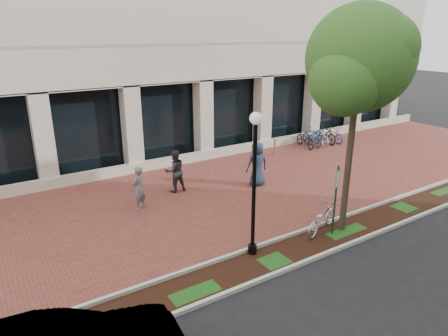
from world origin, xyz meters
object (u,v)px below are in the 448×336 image
street_tree (359,66)px  pedestrian_mid (175,171)px  bollard (275,147)px  bike_rack_cluster (319,136)px  locked_bicycle (322,218)px  pedestrian_left (138,188)px  parking_sign (336,192)px  lamppost (254,178)px  pedestrian_right (257,164)px

street_tree → pedestrian_mid: (-3.42, 6.31, -4.67)m
bollard → bike_rack_cluster: (3.80, 0.41, 0.00)m
locked_bicycle → pedestrian_left: (-4.62, 5.18, 0.37)m
pedestrian_mid → bike_rack_cluster: bearing=-166.5°
parking_sign → pedestrian_mid: size_ratio=1.32×
parking_sign → locked_bicycle: 1.15m
street_tree → bollard: size_ratio=7.22×
lamppost → pedestrian_right: 6.06m
parking_sign → lamppost: 3.26m
lamppost → street_tree: street_tree is taller
bollard → pedestrian_right: bearing=-139.3°
parking_sign → pedestrian_mid: 7.03m
street_tree → pedestrian_left: street_tree is taller
pedestrian_mid → bollard: (6.92, 1.70, -0.41)m
pedestrian_left → pedestrian_right: (5.39, -0.45, 0.13)m
locked_bicycle → pedestrian_left: size_ratio=1.10×
pedestrian_left → pedestrian_mid: (1.98, 0.88, 0.07)m
pedestrian_mid → bollard: pedestrian_mid is taller
street_tree → bollard: bearing=66.4°
lamppost → bollard: (7.15, 7.63, -2.01)m
parking_sign → pedestrian_right: bearing=64.2°
locked_bicycle → bollard: bearing=-47.3°
pedestrian_left → pedestrian_mid: size_ratio=0.93×
street_tree → pedestrian_left: 9.01m
parking_sign → pedestrian_left: bearing=111.7°
pedestrian_left → bike_rack_cluster: bearing=155.9°
parking_sign → lamppost: size_ratio=0.55×
pedestrian_left → pedestrian_right: pedestrian_right is taller
lamppost → pedestrian_mid: (0.23, 5.93, -1.59)m
bollard → bike_rack_cluster: bearing=6.1°
street_tree → bollard: 10.11m
street_tree → parking_sign: bearing=-171.3°
parking_sign → pedestrian_right: size_ratio=1.23×
street_tree → pedestrian_right: size_ratio=3.72×
lamppost → bollard: bearing=46.9°
lamppost → pedestrian_right: (3.64, 4.60, -1.53)m
parking_sign → bollard: parking_sign is taller
street_tree → locked_bicycle: bearing=162.0°
bollard → pedestrian_mid: bearing=-166.2°
lamppost → bike_rack_cluster: bearing=36.3°
pedestrian_left → bike_rack_cluster: (12.70, 2.98, -0.34)m
lamppost → pedestrian_left: lamppost is taller
lamppost → pedestrian_right: lamppost is taller
street_tree → pedestrian_mid: street_tree is taller
lamppost → pedestrian_left: size_ratio=2.57×
locked_bicycle → bike_rack_cluster: bearing=-63.1°
bike_rack_cluster → parking_sign: bearing=-125.9°
lamppost → bollard: 10.65m
pedestrian_right → bike_rack_cluster: (7.31, 3.43, -0.48)m
pedestrian_mid → lamppost: bearing=90.2°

